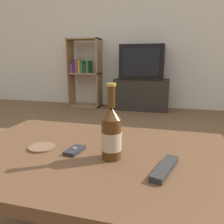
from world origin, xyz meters
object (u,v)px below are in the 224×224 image
Objects in this scene: bookshelf at (84,71)px; remote_control at (165,168)px; tv_stand at (141,94)px; television at (142,62)px; beer_bottle at (111,134)px; cell_phone at (75,150)px.

remote_control is at bearing -63.49° from bookshelf.
television is at bearing -90.00° from tv_stand.
beer_bottle is (1.25, -2.85, -0.09)m from bookshelf.
cell_phone is at bearing -174.83° from remote_control.
cell_phone is (1.10, -2.83, -0.17)m from bookshelf.
beer_bottle is at bearing -85.06° from tv_stand.
tv_stand is 1.07m from bookshelf.
television is 2.90m from remote_control.
remote_control is (0.43, -2.85, -0.32)m from television.
cell_phone is at bearing -88.12° from television.
beer_bottle is at bearing -85.05° from television.
beer_bottle is (0.24, -2.80, 0.27)m from tv_stand.
remote_control is at bearing -14.99° from beer_bottle.
television is at bearing 114.84° from remote_control.
bookshelf reaches higher than tv_stand.
tv_stand is 8.82× the size of cell_phone.
television is at bearing 99.91° from cell_phone.
remote_control reaches higher than cell_phone.
television is at bearing 94.95° from beer_bottle.
tv_stand is at bearing 114.82° from remote_control.
remote_control is (1.45, -2.90, -0.17)m from bookshelf.
beer_bottle reaches higher than cell_phone.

